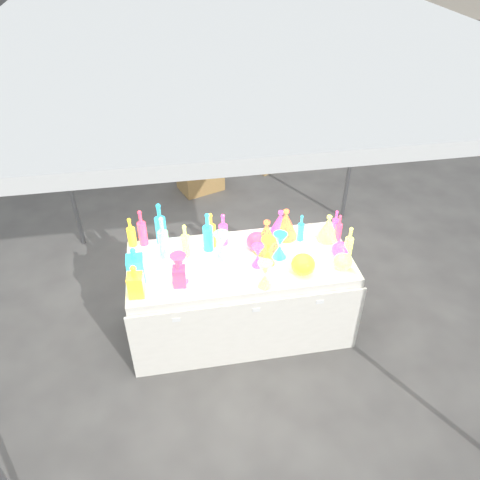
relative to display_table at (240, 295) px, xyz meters
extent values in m
plane|color=#63615C|center=(0.00, 0.01, -0.37)|extent=(80.00, 80.00, 0.00)
cylinder|color=gray|center=(-1.50, 1.51, 0.83)|extent=(0.04, 0.04, 2.40)
cylinder|color=gray|center=(1.50, 1.51, 0.83)|extent=(0.04, 0.04, 2.40)
cube|color=white|center=(0.00, 0.01, 2.06)|extent=(3.15, 3.15, 0.06)
cylinder|color=gray|center=(0.00, 1.48, 0.63)|extent=(3.00, 0.04, 0.04)
cube|color=white|center=(0.00, 0.01, 0.00)|extent=(1.80, 0.80, 0.75)
cube|color=white|center=(0.00, -0.41, -0.04)|extent=(1.84, 0.02, 0.68)
cube|color=white|center=(-0.55, -0.42, 0.23)|extent=(0.06, 0.00, 0.03)
cube|color=white|center=(0.05, -0.42, 0.23)|extent=(0.06, 0.00, 0.03)
cube|color=white|center=(0.55, -0.42, 0.23)|extent=(0.06, 0.00, 0.03)
cube|color=#AD854E|center=(-0.10, 2.46, -0.19)|extent=(0.62, 0.53, 0.38)
cube|color=#AD854E|center=(0.93, 2.98, -0.35)|extent=(0.74, 0.69, 0.05)
camera|label=1|loc=(-0.50, -2.86, 2.76)|focal=35.00mm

